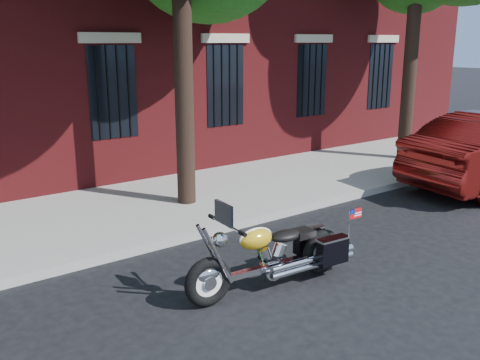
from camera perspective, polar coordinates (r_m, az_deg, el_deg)
ground at (r=8.35m, az=1.90°, el=-8.57°), size 120.00×120.00×0.00m
curb at (r=9.36m, az=-3.42°, el=-5.48°), size 40.00×0.16×0.15m
sidewalk at (r=10.90m, az=-8.91°, el=-2.70°), size 40.00×3.60×0.15m
motorcycle at (r=7.36m, az=3.99°, el=-8.07°), size 2.63×0.87×1.34m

